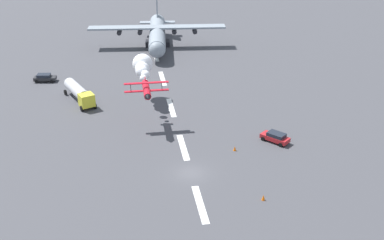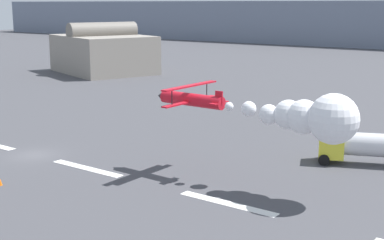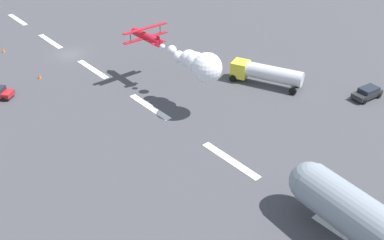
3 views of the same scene
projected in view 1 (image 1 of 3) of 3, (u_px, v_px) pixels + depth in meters
ground_plane at (191, 173)px, 66.37m from camera, size 440.00×440.00×0.00m
runway_stripe_4 at (200, 204)px, 59.83m from camera, size 8.00×0.90×0.01m
runway_stripe_5 at (183, 147)px, 72.90m from camera, size 8.00×0.90×0.01m
runway_stripe_6 at (171, 108)px, 85.96m from camera, size 8.00×0.90×0.01m
runway_stripe_7 at (162, 78)px, 99.03m from camera, size 8.00×0.90×0.01m
runway_stripe_8 at (156, 56)px, 112.09m from camera, size 8.00×0.90×0.01m
cargo_transport_plane at (157, 35)px, 116.24m from camera, size 26.45×32.57×10.99m
stunt_biplane_red at (143, 69)px, 85.72m from camera, size 18.02×6.93×3.62m
fuel_tanker_truck at (79, 92)px, 87.68m from camera, size 10.10×6.21×2.90m
followme_car_yellow at (275, 137)px, 74.11m from camera, size 4.46×4.22×1.52m
airport_staff_sedan at (45, 78)px, 97.18m from camera, size 2.47×4.44×1.52m
traffic_cone_near at (263, 197)px, 60.46m from camera, size 0.44×0.44×0.75m
traffic_cone_far at (235, 148)px, 71.80m from camera, size 0.44×0.44×0.75m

